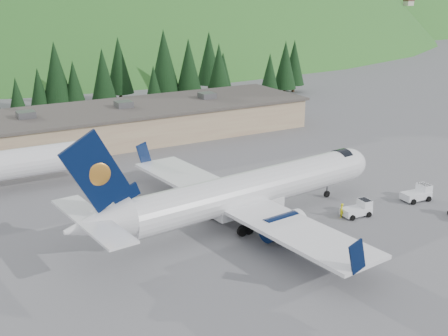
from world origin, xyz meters
TOP-DOWN VIEW (x-y plane):
  - ground at (0.00, 0.00)m, footprint 600.00×600.00m
  - airliner at (-1.08, -0.11)m, footprint 37.04×34.82m
  - baggage_tug_a at (10.41, -4.82)m, footprint 3.31×2.17m
  - baggage_tug_b at (19.55, -4.75)m, footprint 3.52×2.30m
  - terminal_building at (-5.01, 38.00)m, footprint 71.00×17.00m
  - ramp_worker at (8.43, -4.34)m, footprint 0.69×0.68m
  - tree_line at (-6.18, 60.40)m, footprint 115.23×18.23m
  - hills at (53.34, 207.38)m, footprint 614.00×330.00m

SIDE VIEW (x-z plane):
  - hills at x=53.34m, z-range -232.80..67.20m
  - ground at x=0.00m, z-range 0.00..0.00m
  - baggage_tug_a at x=10.41m, z-range -0.09..1.61m
  - ramp_worker at x=8.43m, z-range 0.00..1.61m
  - baggage_tug_b at x=19.55m, z-range -0.09..1.71m
  - terminal_building at x=-5.01m, z-range -0.43..5.67m
  - airliner at x=-1.08m, z-range -2.87..9.42m
  - tree_line at x=-6.18m, z-range 0.10..14.29m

